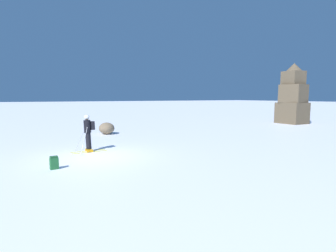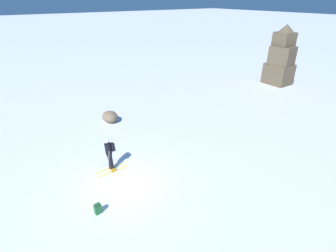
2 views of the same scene
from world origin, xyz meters
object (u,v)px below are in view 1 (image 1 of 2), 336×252
object	(u,v)px
skier	(88,131)
spare_backpack	(54,163)
exposed_boulder_0	(107,128)
rock_pillar	(293,98)

from	to	relation	value
skier	spare_backpack	bearing A→B (deg)	-35.23
spare_backpack	exposed_boulder_0	xyz separation A→B (m)	(-8.47, 4.33, 0.19)
skier	spare_backpack	size ratio (longest dim) A/B	3.76
spare_backpack	exposed_boulder_0	distance (m)	9.52
skier	exposed_boulder_0	bearing A→B (deg)	154.71
spare_backpack	skier	bearing A→B (deg)	50.23
skier	rock_pillar	size ratio (longest dim) A/B	0.30
skier	rock_pillar	xyz separation A→B (m)	(-4.26, 21.49, 1.54)
rock_pillar	exposed_boulder_0	world-z (taller)	rock_pillar
rock_pillar	exposed_boulder_0	bearing A→B (deg)	-94.17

